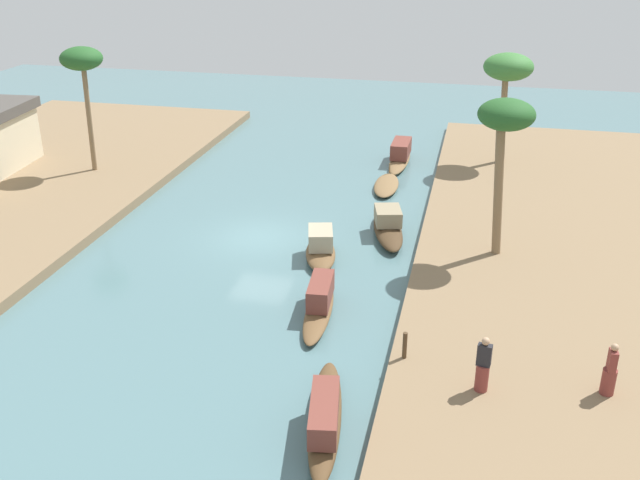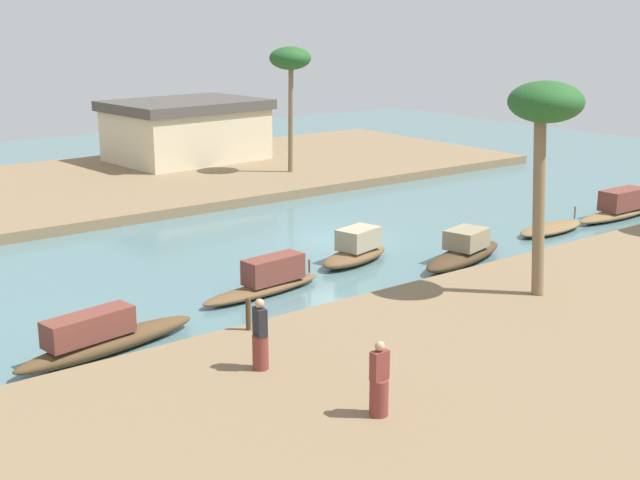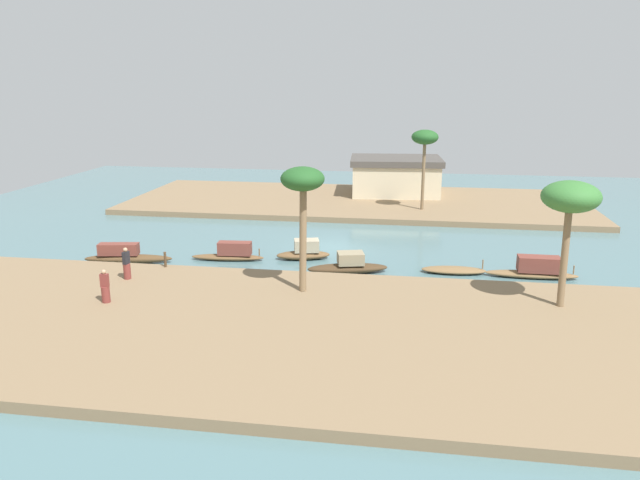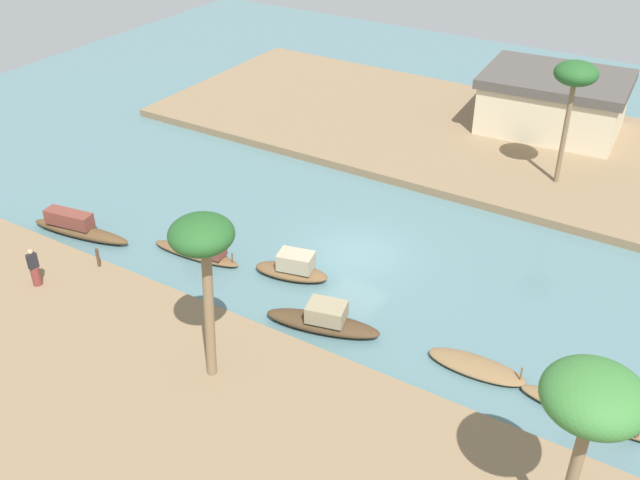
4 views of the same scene
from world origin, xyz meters
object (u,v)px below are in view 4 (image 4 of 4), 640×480
object	(u,v)px
sampan_foreground	(199,250)
sampan_open_hull	(476,367)
palm_tree_right_tall	(575,77)
mooring_post	(98,257)
sampan_upstream_small	(293,268)
palm_tree_left_far	(593,401)
palm_tree_left_near	(202,243)
sampan_near_left_bank	(77,227)
riverside_building	(553,101)
person_by_mooring	(35,270)
sampan_downstream_large	(324,320)
sampan_with_red_awning	(601,410)

from	to	relation	value
sampan_foreground	sampan_open_hull	bearing A→B (deg)	-7.05
palm_tree_right_tall	mooring_post	bearing A→B (deg)	-128.31
sampan_upstream_small	palm_tree_left_far	size ratio (longest dim) A/B	0.59
mooring_post	palm_tree_left_near	distance (m)	10.01
sampan_near_left_bank	riverside_building	distance (m)	27.78
sampan_near_left_bank	palm_tree_right_tall	distance (m)	24.77
mooring_post	palm_tree_left_near	bearing A→B (deg)	-16.88
sampan_upstream_small	palm_tree_left_near	distance (m)	8.67
sampan_near_left_bank	mooring_post	world-z (taller)	mooring_post
sampan_open_hull	mooring_post	distance (m)	16.35
person_by_mooring	sampan_foreground	bearing A→B (deg)	153.91
sampan_upstream_small	riverside_building	xyz separation A→B (m)	(4.75, 20.68, 1.68)
sampan_open_hull	palm_tree_left_near	world-z (taller)	palm_tree_left_near
sampan_open_hull	sampan_foreground	bearing A→B (deg)	175.40
sampan_foreground	palm_tree_right_tall	world-z (taller)	palm_tree_right_tall
sampan_near_left_bank	palm_tree_left_near	world-z (taller)	palm_tree_left_near
sampan_downstream_large	sampan_open_hull	bearing A→B (deg)	-5.60
sampan_downstream_large	mooring_post	world-z (taller)	mooring_post
sampan_with_red_awning	mooring_post	xyz separation A→B (m)	(-20.48, -2.62, 0.39)
palm_tree_left_far	palm_tree_left_near	bearing A→B (deg)	178.78
sampan_downstream_large	mooring_post	bearing A→B (deg)	176.52
sampan_upstream_small	sampan_near_left_bank	xyz separation A→B (m)	(-10.48, -2.49, -0.01)
person_by_mooring	sampan_with_red_awning	bearing A→B (deg)	112.04
person_by_mooring	mooring_post	xyz separation A→B (m)	(1.15, 2.31, -0.28)
sampan_with_red_awning	sampan_foreground	world-z (taller)	sampan_with_red_awning
sampan_downstream_large	palm_tree_right_tall	distance (m)	17.73
sampan_upstream_small	sampan_foreground	distance (m)	4.48
mooring_post	palm_tree_left_far	bearing A→B (deg)	-7.73
palm_tree_left_far	sampan_foreground	bearing A→B (deg)	161.15
palm_tree_right_tall	sampan_near_left_bank	bearing A→B (deg)	-137.07
sampan_upstream_small	mooring_post	size ratio (longest dim) A/B	3.95
mooring_post	palm_tree_right_tall	bearing A→B (deg)	51.69
sampan_foreground	person_by_mooring	size ratio (longest dim) A/B	2.63
sampan_downstream_large	sampan_foreground	bearing A→B (deg)	155.28
sampan_upstream_small	palm_tree_left_far	xyz separation A→B (m)	(13.45, -7.04, 5.00)
riverside_building	person_by_mooring	bearing A→B (deg)	-120.18
sampan_open_hull	palm_tree_left_near	bearing A→B (deg)	-147.85
palm_tree_right_tall	sampan_foreground	bearing A→B (deg)	-127.81
sampan_with_red_awning	sampan_near_left_bank	world-z (taller)	sampan_with_red_awning
sampan_foreground	mooring_post	xyz separation A→B (m)	(-2.80, -3.28, 0.44)
sampan_with_red_awning	sampan_downstream_large	size ratio (longest dim) A/B	1.06
sampan_near_left_bank	palm_tree_left_near	distance (m)	13.51
person_by_mooring	mooring_post	world-z (taller)	person_by_mooring
sampan_open_hull	riverside_building	bearing A→B (deg)	98.18
sampan_with_red_awning	sampan_downstream_large	xyz separation A→B (m)	(-10.33, -0.72, -0.06)
sampan_downstream_large	palm_tree_right_tall	world-z (taller)	palm_tree_right_tall
sampan_downstream_large	palm_tree_left_far	xyz separation A→B (m)	(10.47, -4.71, 5.03)
sampan_open_hull	mooring_post	bearing A→B (deg)	-172.64
sampan_with_red_awning	palm_tree_left_near	world-z (taller)	palm_tree_left_near
sampan_upstream_small	riverside_building	world-z (taller)	riverside_building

